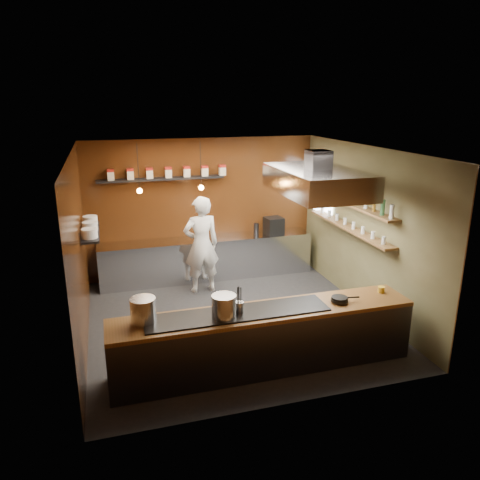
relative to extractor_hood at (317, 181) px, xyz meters
name	(u,v)px	position (x,y,z in m)	size (l,w,h in m)	color
floor	(235,320)	(-1.30, 0.40, -2.51)	(5.00, 5.00, 0.00)	black
back_wall	(203,208)	(-1.30, 2.90, -1.01)	(5.00, 5.00, 0.00)	#37190A
left_wall	(79,253)	(-3.80, 0.40, -1.01)	(5.00, 5.00, 0.00)	#37190A
right_wall	(365,229)	(1.20, 0.40, -1.01)	(5.00, 5.00, 0.00)	brown
ceiling	(234,150)	(-1.30, 0.40, 0.49)	(5.00, 5.00, 0.00)	silver
window_pane	(323,190)	(1.15, 2.10, -0.61)	(1.00, 1.00, 0.00)	white
prep_counter	(208,258)	(-1.30, 2.57, -2.06)	(4.60, 0.65, 0.90)	silver
pass_counter	(264,339)	(-1.30, -1.20, -2.04)	(4.40, 0.72, 0.94)	#38383D
tin_shelf	(161,179)	(-2.20, 2.76, -0.31)	(2.60, 0.26, 0.04)	black
plate_shelf	(90,232)	(-3.64, 1.40, -0.96)	(0.30, 1.40, 0.04)	black
bottle_shelf_upper	(351,203)	(1.04, 0.70, -0.59)	(0.26, 2.80, 0.04)	brown
bottle_shelf_lower	(349,228)	(1.04, 0.70, -1.06)	(0.26, 2.80, 0.04)	brown
extractor_hood	(317,181)	(0.00, 0.00, 0.00)	(1.20, 2.00, 0.72)	#38383D
pendant_left	(139,188)	(-2.70, 2.10, -0.35)	(0.10, 0.10, 0.95)	black
pendant_right	(201,185)	(-1.50, 2.10, -0.35)	(0.10, 0.10, 0.95)	black
storage_tins	(168,172)	(-2.05, 2.76, -0.17)	(2.43, 0.13, 0.22)	beige
plate_stacks	(90,226)	(-3.64, 1.40, -0.86)	(0.26, 1.16, 0.16)	white
bottles	(351,196)	(1.04, 0.70, -0.45)	(0.06, 2.66, 0.24)	silver
wine_glasses	(349,223)	(1.04, 0.70, -0.97)	(0.07, 2.37, 0.13)	silver
stockpot_large	(143,310)	(-2.98, -1.11, -1.40)	(0.34, 0.34, 0.33)	silver
stockpot_small	(224,306)	(-1.92, -1.28, -1.41)	(0.34, 0.34, 0.32)	#B4B7BC
utensil_crock	(239,307)	(-1.68, -1.20, -1.49)	(0.12, 0.12, 0.16)	#B5B7BC
frying_pan	(340,299)	(-0.15, -1.25, -1.53)	(0.43, 0.26, 0.06)	black
butter_jar	(381,290)	(0.64, -1.10, -1.54)	(0.10, 0.10, 0.09)	yellow
espresso_machine	(274,226)	(0.20, 2.50, -1.42)	(0.37, 0.35, 0.37)	black
chef	(201,245)	(-1.57, 1.86, -1.52)	(0.72, 0.47, 1.98)	white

